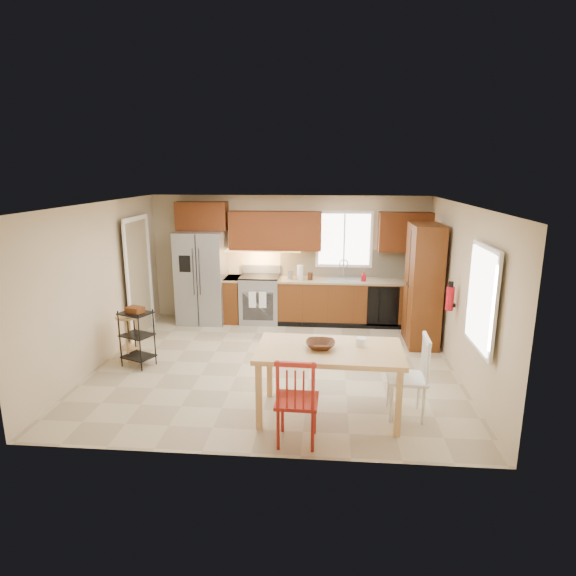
% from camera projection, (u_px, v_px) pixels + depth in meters
% --- Properties ---
extents(floor, '(5.50, 5.50, 0.00)m').
position_uv_depth(floor, '(276.00, 365.00, 7.56)').
color(floor, tan).
rests_on(floor, ground).
extents(ceiling, '(5.50, 5.00, 0.02)m').
position_uv_depth(ceiling, '(275.00, 204.00, 6.96)').
color(ceiling, silver).
rests_on(ceiling, ground).
extents(wall_back, '(5.50, 0.02, 2.50)m').
position_uv_depth(wall_back, '(289.00, 258.00, 9.68)').
color(wall_back, '#CCB793').
rests_on(wall_back, ground).
extents(wall_front, '(5.50, 0.02, 2.50)m').
position_uv_depth(wall_front, '(248.00, 346.00, 4.84)').
color(wall_front, '#CCB793').
rests_on(wall_front, ground).
extents(wall_left, '(0.02, 5.00, 2.50)m').
position_uv_depth(wall_left, '(100.00, 284.00, 7.48)').
color(wall_left, '#CCB793').
rests_on(wall_left, ground).
extents(wall_right, '(0.02, 5.00, 2.50)m').
position_uv_depth(wall_right, '(462.00, 291.00, 7.04)').
color(wall_right, '#CCB793').
rests_on(wall_right, ground).
extents(refrigerator, '(0.92, 0.75, 1.82)m').
position_uv_depth(refrigerator, '(202.00, 277.00, 9.54)').
color(refrigerator, gray).
rests_on(refrigerator, floor).
extents(range_stove, '(0.76, 0.63, 0.92)m').
position_uv_depth(range_stove, '(260.00, 300.00, 9.61)').
color(range_stove, gray).
rests_on(range_stove, floor).
extents(base_cabinet_narrow, '(0.30, 0.60, 0.90)m').
position_uv_depth(base_cabinet_narrow, '(233.00, 299.00, 9.67)').
color(base_cabinet_narrow, '#5B2810').
rests_on(base_cabinet_narrow, floor).
extents(base_cabinet_run, '(2.92, 0.60, 0.90)m').
position_uv_depth(base_cabinet_run, '(353.00, 302.00, 9.47)').
color(base_cabinet_run, '#5B2810').
rests_on(base_cabinet_run, floor).
extents(dishwasher, '(0.60, 0.02, 0.78)m').
position_uv_depth(dishwasher, '(383.00, 307.00, 9.15)').
color(dishwasher, black).
rests_on(dishwasher, floor).
extents(backsplash, '(2.92, 0.03, 0.55)m').
position_uv_depth(backsplash, '(353.00, 263.00, 9.58)').
color(backsplash, beige).
rests_on(backsplash, wall_back).
extents(upper_over_fridge, '(1.00, 0.35, 0.55)m').
position_uv_depth(upper_over_fridge, '(202.00, 216.00, 9.45)').
color(upper_over_fridge, '#5F290F').
rests_on(upper_over_fridge, wall_back).
extents(upper_left_block, '(1.80, 0.35, 0.75)m').
position_uv_depth(upper_left_block, '(275.00, 231.00, 9.39)').
color(upper_left_block, '#5F290F').
rests_on(upper_left_block, wall_back).
extents(upper_right_block, '(1.00, 0.35, 0.75)m').
position_uv_depth(upper_right_block, '(405.00, 232.00, 9.19)').
color(upper_right_block, '#5F290F').
rests_on(upper_right_block, wall_back).
extents(window_back, '(1.12, 0.04, 1.12)m').
position_uv_depth(window_back, '(344.00, 239.00, 9.47)').
color(window_back, white).
rests_on(window_back, wall_back).
extents(sink, '(0.62, 0.46, 0.16)m').
position_uv_depth(sink, '(344.00, 281.00, 9.39)').
color(sink, gray).
rests_on(sink, base_cabinet_run).
extents(undercab_glow, '(1.60, 0.30, 0.01)m').
position_uv_depth(undercab_glow, '(260.00, 251.00, 9.49)').
color(undercab_glow, '#FFBF66').
rests_on(undercab_glow, wall_back).
extents(soap_bottle, '(0.09, 0.09, 0.19)m').
position_uv_depth(soap_bottle, '(364.00, 276.00, 9.23)').
color(soap_bottle, '#B50C18').
rests_on(soap_bottle, base_cabinet_run).
extents(paper_towel, '(0.12, 0.12, 0.28)m').
position_uv_depth(paper_towel, '(300.00, 272.00, 9.37)').
color(paper_towel, white).
rests_on(paper_towel, base_cabinet_run).
extents(canister_steel, '(0.11, 0.11, 0.18)m').
position_uv_depth(canister_steel, '(290.00, 275.00, 9.40)').
color(canister_steel, gray).
rests_on(canister_steel, base_cabinet_run).
extents(canister_wood, '(0.10, 0.10, 0.14)m').
position_uv_depth(canister_wood, '(310.00, 276.00, 9.34)').
color(canister_wood, '#482613').
rests_on(canister_wood, base_cabinet_run).
extents(pantry, '(0.50, 0.95, 2.10)m').
position_uv_depth(pantry, '(423.00, 285.00, 8.27)').
color(pantry, '#5B2810').
rests_on(pantry, floor).
extents(fire_extinguisher, '(0.12, 0.12, 0.36)m').
position_uv_depth(fire_extinguisher, '(450.00, 298.00, 7.23)').
color(fire_extinguisher, '#B50C18').
rests_on(fire_extinguisher, wall_right).
extents(window_right, '(0.04, 1.02, 1.32)m').
position_uv_depth(window_right, '(482.00, 298.00, 5.88)').
color(window_right, white).
rests_on(window_right, wall_right).
extents(doorway, '(0.04, 0.95, 2.10)m').
position_uv_depth(doorway, '(138.00, 279.00, 8.78)').
color(doorway, '#8C7A59').
rests_on(doorway, wall_left).
extents(dining_table, '(1.79, 1.05, 0.86)m').
position_uv_depth(dining_table, '(329.00, 382.00, 5.93)').
color(dining_table, tan).
rests_on(dining_table, floor).
extents(chair_red, '(0.50, 0.50, 1.04)m').
position_uv_depth(chair_red, '(297.00, 399.00, 5.31)').
color(chair_red, '#AA251A').
rests_on(chair_red, floor).
extents(chair_white, '(0.50, 0.50, 1.04)m').
position_uv_depth(chair_white, '(407.00, 377.00, 5.88)').
color(chair_white, white).
rests_on(chair_white, floor).
extents(table_bowl, '(0.37, 0.37, 0.09)m').
position_uv_depth(table_bowl, '(320.00, 348.00, 5.83)').
color(table_bowl, '#482613').
rests_on(table_bowl, dining_table).
extents(table_jar, '(0.15, 0.15, 0.17)m').
position_uv_depth(table_jar, '(361.00, 344.00, 5.89)').
color(table_jar, white).
rests_on(table_jar, dining_table).
extents(bar_stool, '(0.46, 0.46, 0.75)m').
position_uv_depth(bar_stool, '(129.00, 338.00, 7.67)').
color(bar_stool, tan).
rests_on(bar_stool, floor).
extents(utility_cart, '(0.55, 0.50, 0.90)m').
position_uv_depth(utility_cart, '(137.00, 338.00, 7.43)').
color(utility_cart, black).
rests_on(utility_cart, floor).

